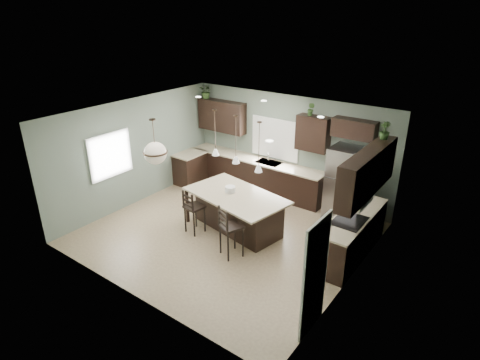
% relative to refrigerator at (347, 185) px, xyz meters
% --- Properties ---
extents(ground, '(6.00, 6.00, 0.00)m').
position_rel_refrigerator_xyz_m(ground, '(-1.92, -2.31, -0.93)').
color(ground, '#9E8466').
rests_on(ground, ground).
extents(pantry_door, '(0.04, 0.82, 2.04)m').
position_rel_refrigerator_xyz_m(pantry_door, '(1.05, -3.86, 0.09)').
color(pantry_door, white).
rests_on(pantry_door, ground).
extents(window_back, '(1.35, 0.02, 1.00)m').
position_rel_refrigerator_xyz_m(window_back, '(-2.32, 0.42, 0.62)').
color(window_back, white).
rests_on(window_back, room_shell).
extents(window_left, '(0.02, 1.10, 1.00)m').
position_rel_refrigerator_xyz_m(window_left, '(-4.91, -3.11, 0.62)').
color(window_left, white).
rests_on(window_left, room_shell).
extents(left_return_cabs, '(0.60, 0.90, 0.90)m').
position_rel_refrigerator_xyz_m(left_return_cabs, '(-4.62, -0.61, -0.48)').
color(left_return_cabs, black).
rests_on(left_return_cabs, ground).
extents(left_return_countertop, '(0.66, 0.96, 0.04)m').
position_rel_refrigerator_xyz_m(left_return_countertop, '(-4.60, -0.61, -0.01)').
color(left_return_countertop, beige).
rests_on(left_return_countertop, left_return_cabs).
extents(back_lower_cabs, '(4.20, 0.60, 0.90)m').
position_rel_refrigerator_xyz_m(back_lower_cabs, '(-2.77, 0.14, -0.48)').
color(back_lower_cabs, black).
rests_on(back_lower_cabs, ground).
extents(back_countertop, '(4.20, 0.66, 0.04)m').
position_rel_refrigerator_xyz_m(back_countertop, '(-2.77, 0.12, -0.01)').
color(back_countertop, beige).
rests_on(back_countertop, back_lower_cabs).
extents(sink_inset, '(0.70, 0.45, 0.01)m').
position_rel_refrigerator_xyz_m(sink_inset, '(-2.32, 0.12, 0.01)').
color(sink_inset, gray).
rests_on(sink_inset, back_countertop).
extents(faucet, '(0.02, 0.02, 0.28)m').
position_rel_refrigerator_xyz_m(faucet, '(-2.32, 0.09, 0.16)').
color(faucet, silver).
rests_on(faucet, back_countertop).
extents(back_upper_left, '(1.55, 0.34, 0.90)m').
position_rel_refrigerator_xyz_m(back_upper_left, '(-4.07, 0.27, 1.02)').
color(back_upper_left, black).
rests_on(back_upper_left, room_shell).
extents(back_upper_right, '(0.85, 0.34, 0.90)m').
position_rel_refrigerator_xyz_m(back_upper_right, '(-1.12, 0.27, 1.02)').
color(back_upper_right, black).
rests_on(back_upper_right, room_shell).
extents(fridge_header, '(1.05, 0.34, 0.45)m').
position_rel_refrigerator_xyz_m(fridge_header, '(-0.07, 0.27, 1.32)').
color(fridge_header, black).
rests_on(fridge_header, room_shell).
extents(right_lower_cabs, '(0.60, 2.35, 0.90)m').
position_rel_refrigerator_xyz_m(right_lower_cabs, '(0.78, -1.44, -0.48)').
color(right_lower_cabs, black).
rests_on(right_lower_cabs, ground).
extents(right_countertop, '(0.66, 2.35, 0.04)m').
position_rel_refrigerator_xyz_m(right_countertop, '(0.76, -1.44, -0.01)').
color(right_countertop, beige).
rests_on(right_countertop, right_lower_cabs).
extents(cooktop, '(0.58, 0.75, 0.02)m').
position_rel_refrigerator_xyz_m(cooktop, '(0.76, -1.71, 0.02)').
color(cooktop, black).
rests_on(cooktop, right_countertop).
extents(wall_oven_front, '(0.01, 0.72, 0.60)m').
position_rel_refrigerator_xyz_m(wall_oven_front, '(0.47, -1.71, -0.48)').
color(wall_oven_front, gray).
rests_on(wall_oven_front, right_lower_cabs).
extents(right_upper_cabs, '(0.34, 2.35, 0.90)m').
position_rel_refrigerator_xyz_m(right_upper_cabs, '(0.91, -1.44, 1.02)').
color(right_upper_cabs, black).
rests_on(right_upper_cabs, room_shell).
extents(microwave, '(0.40, 0.75, 0.40)m').
position_rel_refrigerator_xyz_m(microwave, '(0.86, -1.71, 0.62)').
color(microwave, gray).
rests_on(microwave, right_upper_cabs).
extents(refrigerator, '(0.90, 0.74, 1.85)m').
position_rel_refrigerator_xyz_m(refrigerator, '(0.00, 0.00, 0.00)').
color(refrigerator, gray).
rests_on(refrigerator, ground).
extents(kitchen_island, '(2.56, 1.75, 0.92)m').
position_rel_refrigerator_xyz_m(kitchen_island, '(-1.84, -2.05, -0.46)').
color(kitchen_island, black).
rests_on(kitchen_island, ground).
extents(serving_dish, '(0.24, 0.24, 0.14)m').
position_rel_refrigerator_xyz_m(serving_dish, '(-2.04, -2.01, 0.07)').
color(serving_dish, silver).
rests_on(serving_dish, kitchen_island).
extents(bar_stool_left, '(0.45, 0.45, 1.08)m').
position_rel_refrigerator_xyz_m(bar_stool_left, '(-2.56, -2.69, -0.38)').
color(bar_stool_left, black).
rests_on(bar_stool_left, ground).
extents(bar_stool_right, '(0.57, 0.57, 1.16)m').
position_rel_refrigerator_xyz_m(bar_stool_right, '(-1.28, -2.95, -0.34)').
color(bar_stool_right, black).
rests_on(bar_stool_right, ground).
extents(pendant_left, '(0.17, 0.17, 1.10)m').
position_rel_refrigerator_xyz_m(pendant_left, '(-2.53, -1.92, 1.32)').
color(pendant_left, white).
rests_on(pendant_left, room_shell).
extents(pendant_center, '(0.17, 0.17, 1.10)m').
position_rel_refrigerator_xyz_m(pendant_center, '(-1.84, -2.05, 1.32)').
color(pendant_center, white).
rests_on(pendant_center, room_shell).
extents(pendant_right, '(0.17, 0.17, 1.10)m').
position_rel_refrigerator_xyz_m(pendant_right, '(-1.15, -2.17, 1.32)').
color(pendant_right, silver).
rests_on(pendant_right, room_shell).
extents(chandelier, '(0.52, 0.52, 0.99)m').
position_rel_refrigerator_xyz_m(chandelier, '(-3.03, -3.30, 1.38)').
color(chandelier, beige).
rests_on(chandelier, room_shell).
extents(plant_back_left, '(0.39, 0.33, 0.42)m').
position_rel_refrigerator_xyz_m(plant_back_left, '(-4.62, 0.24, 1.69)').
color(plant_back_left, '#2D471F').
rests_on(plant_back_left, back_upper_left).
extents(plant_back_right, '(0.20, 0.17, 0.33)m').
position_rel_refrigerator_xyz_m(plant_back_right, '(-1.22, 0.24, 1.64)').
color(plant_back_right, '#375927').
rests_on(plant_back_right, back_upper_right).
extents(plant_right_wall, '(0.24, 0.24, 0.36)m').
position_rel_refrigerator_xyz_m(plant_right_wall, '(0.88, -0.60, 1.66)').
color(plant_right_wall, '#2F4F22').
rests_on(plant_right_wall, right_upper_cabs).
extents(room_shell, '(6.00, 6.00, 6.00)m').
position_rel_refrigerator_xyz_m(room_shell, '(-1.92, -2.31, 0.77)').
color(room_shell, slate).
rests_on(room_shell, ground).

